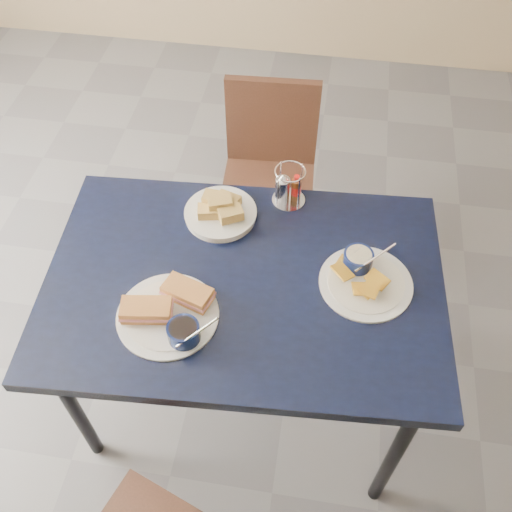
# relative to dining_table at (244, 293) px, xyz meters

# --- Properties ---
(ground) EXTENTS (6.00, 6.00, 0.00)m
(ground) POSITION_rel_dining_table_xyz_m (0.15, -0.06, -0.68)
(ground) COLOR #545459
(ground) RESTS_ON ground
(dining_table) EXTENTS (1.23, 0.87, 0.75)m
(dining_table) POSITION_rel_dining_table_xyz_m (0.00, 0.00, 0.00)
(dining_table) COLOR black
(dining_table) RESTS_ON ground
(chair_far) EXTENTS (0.40, 0.39, 0.81)m
(chair_far) POSITION_rel_dining_table_xyz_m (-0.03, 0.83, -0.22)
(chair_far) COLOR #321A10
(chair_far) RESTS_ON ground
(sandwich_plate) EXTENTS (0.31, 0.29, 0.12)m
(sandwich_plate) POSITION_rel_dining_table_xyz_m (-0.18, -0.16, 0.09)
(sandwich_plate) COLOR white
(sandwich_plate) RESTS_ON dining_table
(plantain_plate) EXTENTS (0.28, 0.28, 0.12)m
(plantain_plate) POSITION_rel_dining_table_xyz_m (0.35, 0.06, 0.09)
(plantain_plate) COLOR white
(plantain_plate) RESTS_ON dining_table
(bread_basket) EXTENTS (0.23, 0.23, 0.08)m
(bread_basket) POSITION_rel_dining_table_xyz_m (-0.12, 0.24, 0.09)
(bread_basket) COLOR white
(bread_basket) RESTS_ON dining_table
(condiment_caddy) EXTENTS (0.11, 0.11, 0.14)m
(condiment_caddy) POSITION_rel_dining_table_xyz_m (0.09, 0.35, 0.12)
(condiment_caddy) COLOR silver
(condiment_caddy) RESTS_ON dining_table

